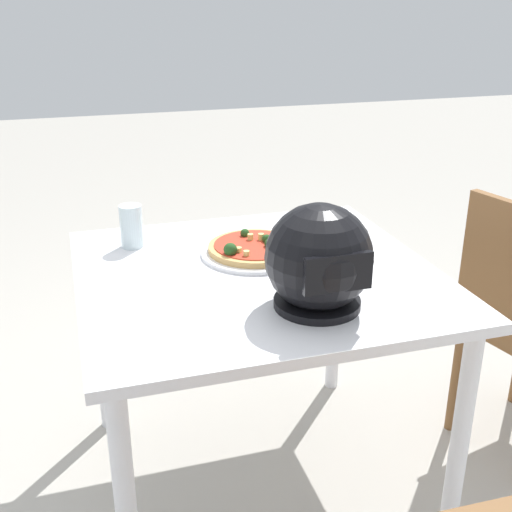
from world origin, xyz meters
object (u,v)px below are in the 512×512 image
Objects in this scene: pizza at (255,247)px; motorcycle_helmet at (319,259)px; drinking_glass at (131,226)px; dining_table at (257,299)px.

motorcycle_helmet is at bearing 97.86° from pizza.
pizza is at bearing 153.38° from drinking_glass.
motorcycle_helmet is 2.00× the size of drinking_glass.
dining_table is at bearing -72.44° from motorcycle_helmet.
dining_table is at bearing 76.42° from pizza.
pizza is 0.39m from motorcycle_helmet.
motorcycle_helmet is (-0.05, 0.38, 0.10)m from pizza.
motorcycle_helmet is at bearing 125.82° from drinking_glass.
drinking_glass is at bearing -26.62° from pizza.
drinking_glass is at bearing -54.18° from motorcycle_helmet.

